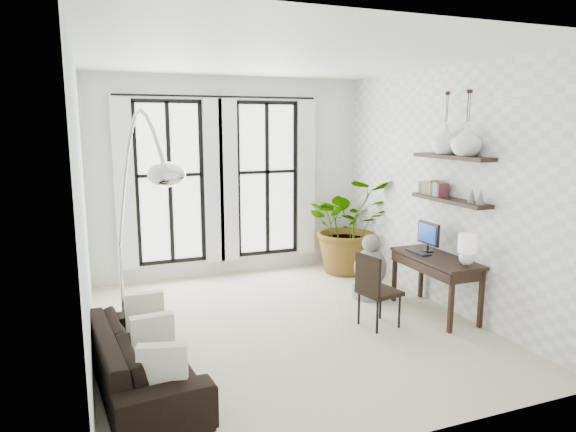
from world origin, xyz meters
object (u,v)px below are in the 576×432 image
sofa (143,357)px  desk (438,261)px  plant (349,225)px  arc_lamp (139,172)px  buddha (370,271)px  desk_chair (374,286)px

sofa → desk: size_ratio=1.55×
plant → arc_lamp: 4.31m
desk → buddha: size_ratio=1.42×
desk_chair → desk: bearing=-5.8°
sofa → plant: 4.58m
desk → arc_lamp: size_ratio=0.50×
sofa → buddha: buddha is taller
desk → arc_lamp: 3.86m
plant → desk_chair: bearing=-110.4°
sofa → arc_lamp: size_ratio=0.78×
arc_lamp → buddha: arc_lamp is taller
desk_chair → buddha: bearing=52.7°
desk → desk_chair: desk is taller
plant → buddha: (-0.32, -1.28, -0.41)m
desk → desk_chair: 0.99m
sofa → plant: (3.62, 2.75, 0.51)m
sofa → arc_lamp: 1.79m
desk → buddha: desk is taller
sofa → desk: 3.81m
sofa → plant: plant is taller
sofa → buddha: bearing=-71.8°
plant → sofa: bearing=-142.8°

